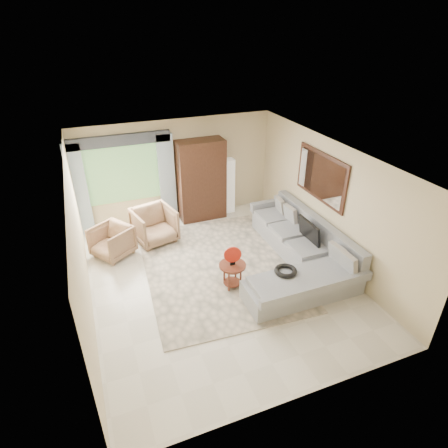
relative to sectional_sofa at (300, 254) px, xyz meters
name	(u,v)px	position (x,y,z in m)	size (l,w,h in m)	color
ground	(219,278)	(-1.78, 0.18, -0.28)	(6.00, 6.00, 0.00)	silver
area_rug	(217,266)	(-1.67, 0.56, -0.27)	(3.00, 4.00, 0.02)	beige
sectional_sofa	(300,254)	(0.00, 0.00, 0.00)	(2.30, 3.46, 0.90)	#A0A2A9
tv_screen	(309,231)	(0.27, 0.13, 0.44)	(0.06, 0.74, 0.48)	black
garden_hose	(286,271)	(-0.78, -0.74, 0.26)	(0.43, 0.43, 0.09)	black
coffee_table	(232,275)	(-1.63, -0.17, 0.00)	(0.53, 0.53, 0.53)	#522315
red_disc	(233,255)	(-1.63, -0.17, 0.48)	(0.34, 0.34, 0.03)	red
armchair_left	(112,241)	(-3.69, 1.85, 0.08)	(0.77, 0.79, 0.72)	#9F7756
armchair_right	(154,225)	(-2.67, 2.13, 0.13)	(0.89, 0.92, 0.84)	#947551
potted_plant	(107,232)	(-3.74, 2.43, 0.00)	(0.51, 0.44, 0.57)	#999999
armoire	(201,180)	(-1.23, 2.90, 0.77)	(1.20, 0.55, 2.10)	#321A10
floor_lamp	(229,186)	(-0.43, 2.96, 0.47)	(0.24, 0.24, 1.50)	silver
window	(123,174)	(-3.13, 3.15, 1.12)	(1.80, 0.04, 1.40)	#669E59
curtain_left	(79,192)	(-4.18, 3.06, 0.87)	(0.40, 0.08, 2.30)	#9EB7CC
curtain_right	(167,179)	(-2.08, 3.06, 0.87)	(0.40, 0.08, 2.30)	#9EB7CC
valance	(118,140)	(-3.13, 3.08, 1.97)	(2.40, 0.12, 0.26)	#1E232D
wall_mirror	(321,177)	(0.68, 0.53, 1.47)	(0.05, 1.70, 1.05)	black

